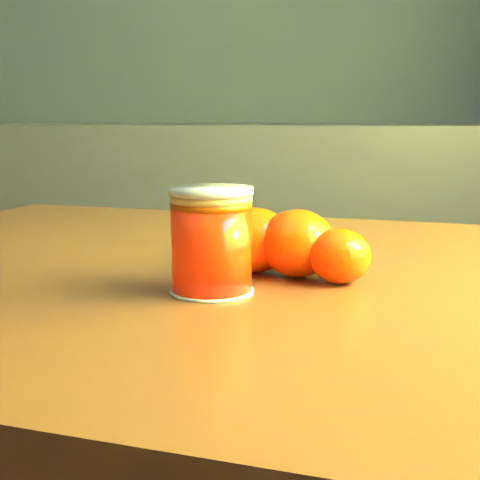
# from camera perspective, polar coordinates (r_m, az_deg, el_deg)

# --- Properties ---
(table) EXTENTS (1.13, 0.87, 0.77)m
(table) POSITION_cam_1_polar(r_m,az_deg,el_deg) (0.68, 2.15, -10.68)
(table) COLOR brown
(table) RESTS_ON ground
(juice_glass) EXTENTS (0.07, 0.07, 0.09)m
(juice_glass) POSITION_cam_1_polar(r_m,az_deg,el_deg) (0.56, -2.45, -0.09)
(juice_glass) COLOR #FF2505
(juice_glass) RESTS_ON table
(orange_front) EXTENTS (0.09, 0.09, 0.06)m
(orange_front) POSITION_cam_1_polar(r_m,az_deg,el_deg) (0.64, 1.25, 0.00)
(orange_front) COLOR #FF4305
(orange_front) RESTS_ON table
(orange_back) EXTENTS (0.08, 0.08, 0.06)m
(orange_back) POSITION_cam_1_polar(r_m,az_deg,el_deg) (0.63, 4.89, -0.26)
(orange_back) COLOR #FF4305
(orange_back) RESTS_ON table
(orange_extra) EXTENTS (0.06, 0.06, 0.05)m
(orange_extra) POSITION_cam_1_polar(r_m,az_deg,el_deg) (0.61, 8.51, -1.34)
(orange_extra) COLOR #FF4305
(orange_extra) RESTS_ON table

